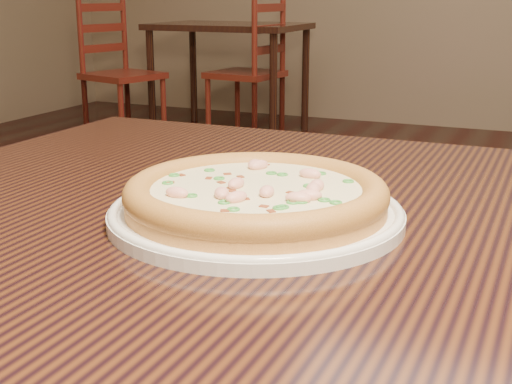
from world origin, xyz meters
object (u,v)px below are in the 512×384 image
at_px(plate, 256,213).
at_px(bg_table_left, 229,38).
at_px(hero_table, 382,313).
at_px(chair_a, 117,74).
at_px(pizza, 256,195).
at_px(chair_b, 253,73).

bearing_deg(plate, bg_table_left, 116.08).
height_order(hero_table, chair_a, chair_a).
bearing_deg(chair_a, plate, -53.64).
bearing_deg(bg_table_left, chair_a, -136.25).
relative_size(pizza, chair_a, 0.27).
bearing_deg(chair_a, pizza, -53.64).
bearing_deg(plate, chair_a, 126.36).
bearing_deg(bg_table_left, plate, -63.92).
xyz_separation_m(bg_table_left, chair_a, (-0.56, -0.54, -0.22)).
xyz_separation_m(hero_table, pizza, (-0.12, -0.05, 0.13)).
relative_size(bg_table_left, chair_b, 1.05).
relative_size(plate, chair_a, 0.31).
bearing_deg(hero_table, plate, -157.38).
bearing_deg(bg_table_left, pizza, -63.92).
xyz_separation_m(plate, bg_table_left, (-1.89, 3.86, -0.10)).
relative_size(plate, bg_table_left, 0.29).
xyz_separation_m(pizza, chair_a, (-2.45, 3.33, -0.34)).
relative_size(bg_table_left, chair_a, 1.05).
xyz_separation_m(hero_table, chair_a, (-2.57, 3.28, -0.21)).
bearing_deg(pizza, bg_table_left, 116.08).
bearing_deg(bg_table_left, chair_b, -33.14).
relative_size(hero_table, plate, 4.12).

